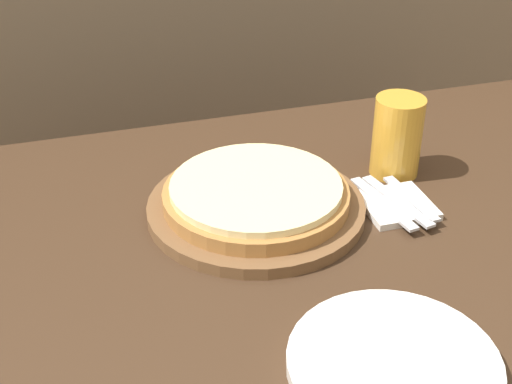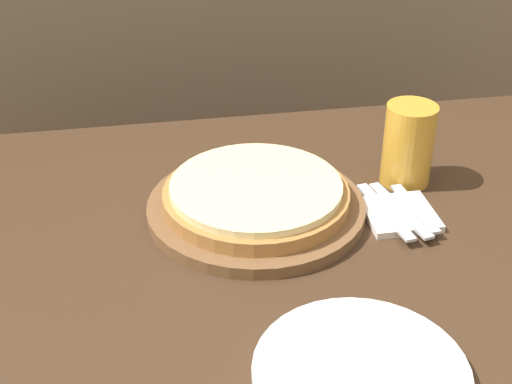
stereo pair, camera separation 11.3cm
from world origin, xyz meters
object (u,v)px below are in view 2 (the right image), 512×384
beer_glass (409,141)px  spoon (415,208)px  dinner_plate (361,374)px  pizza_on_board (256,200)px  dinner_knife (400,210)px  fork (385,211)px

beer_glass → spoon: bearing=-102.0°
beer_glass → dinner_plate: 0.49m
pizza_on_board → beer_glass: size_ratio=2.48×
pizza_on_board → dinner_knife: bearing=-13.2°
dinner_plate → dinner_knife: size_ratio=1.51×
dinner_knife → pizza_on_board: bearing=166.8°
fork → spoon: same height
dinner_knife → spoon: same height
dinner_plate → spoon: 0.38m
beer_glass → fork: bearing=-123.7°
dinner_plate → pizza_on_board: bearing=98.8°
dinner_plate → dinner_knife: 0.37m
pizza_on_board → fork: pizza_on_board is taller
fork → spoon: 0.05m
dinner_plate → spoon: (0.19, 0.33, 0.01)m
pizza_on_board → fork: (0.20, -0.05, -0.01)m
dinner_plate → fork: dinner_plate is taller
pizza_on_board → fork: bearing=-14.8°
pizza_on_board → dinner_knife: 0.23m
fork → spoon: size_ratio=1.17×
dinner_knife → spoon: (0.02, 0.00, -0.00)m
dinner_knife → fork: bearing=180.0°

